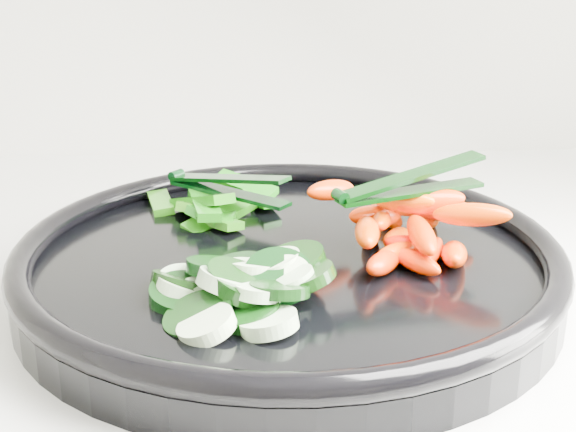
{
  "coord_description": "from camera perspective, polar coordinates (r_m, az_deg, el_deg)",
  "views": [
    {
      "loc": [
        -0.72,
        1.13,
        1.17
      ],
      "look_at": [
        -0.7,
        1.64,
        0.99
      ],
      "focal_mm": 50.0,
      "sensor_mm": 36.0,
      "label": 1
    }
  ],
  "objects": [
    {
      "name": "veggie_tray",
      "position": [
        0.55,
        0.0,
        -3.37
      ],
      "size": [
        0.38,
        0.38,
        0.04
      ],
      "color": "black",
      "rests_on": "counter"
    },
    {
      "name": "cucumber_pile",
      "position": [
        0.49,
        -4.05,
        -4.98
      ],
      "size": [
        0.13,
        0.13,
        0.04
      ],
      "color": "black",
      "rests_on": "veggie_tray"
    },
    {
      "name": "carrot_pile",
      "position": [
        0.56,
        8.59,
        -0.69
      ],
      "size": [
        0.14,
        0.14,
        0.05
      ],
      "color": "#F13E00",
      "rests_on": "veggie_tray"
    },
    {
      "name": "pepper_pile",
      "position": [
        0.63,
        -5.32,
        0.69
      ],
      "size": [
        0.11,
        0.1,
        0.04
      ],
      "color": "#1A750B",
      "rests_on": "veggie_tray"
    },
    {
      "name": "tong_carrot",
      "position": [
        0.55,
        8.47,
        2.22
      ],
      "size": [
        0.11,
        0.06,
        0.02
      ],
      "color": "black",
      "rests_on": "carrot_pile"
    },
    {
      "name": "tong_pepper",
      "position": [
        0.62,
        -4.52,
        2.22
      ],
      "size": [
        0.1,
        0.08,
        0.02
      ],
      "color": "black",
      "rests_on": "pepper_pile"
    }
  ]
}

